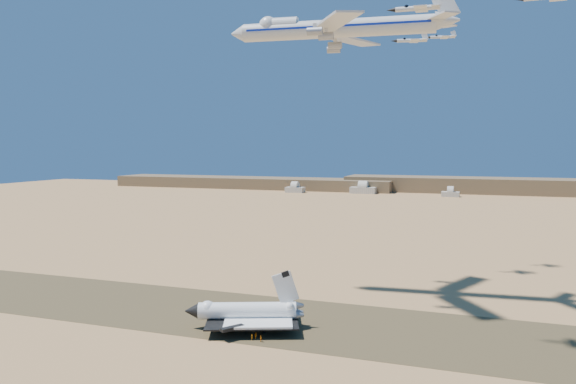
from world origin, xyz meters
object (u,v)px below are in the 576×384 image
(chase_jet_a, at_px, (416,8))
(carrier_747, at_px, (330,29))
(crew_a, at_px, (252,337))
(crew_b, at_px, (256,336))
(chase_jet_f, at_px, (442,37))
(crew_c, at_px, (261,339))
(shuttle, at_px, (246,313))
(chase_jet_e, at_px, (411,40))

(chase_jet_a, bearing_deg, carrier_747, 127.27)
(carrier_747, height_order, crew_a, carrier_747)
(carrier_747, bearing_deg, chase_jet_a, -55.59)
(crew_b, distance_m, chase_jet_f, 165.87)
(chase_jet_f, bearing_deg, crew_b, -120.38)
(crew_c, bearing_deg, carrier_747, -41.36)
(crew_b, bearing_deg, crew_c, -156.77)
(shuttle, distance_m, chase_jet_a, 101.89)
(chase_jet_f, bearing_deg, crew_a, -120.48)
(carrier_747, distance_m, chase_jet_a, 57.57)
(shuttle, distance_m, crew_c, 13.99)
(chase_jet_a, bearing_deg, crew_a, -165.83)
(shuttle, relative_size, chase_jet_e, 2.34)
(carrier_747, distance_m, chase_jet_e, 52.80)
(shuttle, bearing_deg, chase_jet_e, 47.74)
(shuttle, height_order, crew_b, shuttle)
(shuttle, bearing_deg, carrier_747, 53.42)
(chase_jet_e, xyz_separation_m, chase_jet_f, (11.41, 18.64, 4.09))
(chase_jet_e, relative_size, chase_jet_f, 1.14)
(carrier_747, distance_m, chase_jet_f, 74.83)
(shuttle, bearing_deg, chase_jet_f, 45.89)
(crew_a, bearing_deg, shuttle, 54.64)
(carrier_747, bearing_deg, crew_c, -99.24)
(crew_a, relative_size, chase_jet_a, 0.12)
(carrier_747, relative_size, crew_b, 44.08)
(crew_c, bearing_deg, chase_jet_a, -109.03)
(crew_b, xyz_separation_m, crew_c, (2.31, -1.77, -0.02))
(chase_jet_e, height_order, chase_jet_f, chase_jet_f)
(crew_c, bearing_deg, crew_b, 15.14)
(carrier_747, bearing_deg, chase_jet_f, 56.95)
(crew_c, bearing_deg, shuttle, 4.56)
(shuttle, xyz_separation_m, carrier_747, (13.00, 47.57, 94.39))
(crew_b, bearing_deg, chase_jet_e, -45.34)
(crew_c, relative_size, chase_jet_e, 0.12)
(chase_jet_a, relative_size, chase_jet_e, 0.93)
(crew_a, distance_m, chase_jet_a, 103.37)
(chase_jet_a, distance_m, chase_jet_e, 92.70)
(crew_a, relative_size, chase_jet_e, 0.12)
(crew_c, relative_size, chase_jet_a, 0.13)
(crew_a, bearing_deg, chase_jet_e, 6.18)
(shuttle, xyz_separation_m, crew_c, (8.98, -10.00, -3.88))
(shuttle, height_order, crew_c, shuttle)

